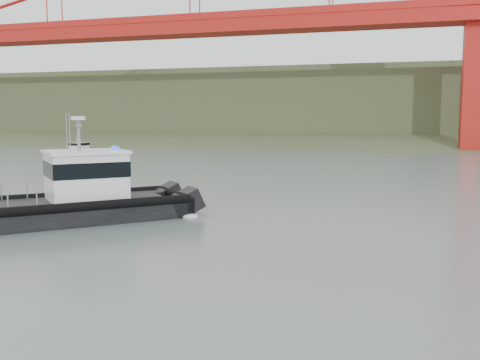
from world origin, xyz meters
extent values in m
plane|color=slate|center=(0.00, 0.00, 0.00)|extent=(400.00, 400.00, 0.00)
cube|color=#364728|center=(0.00, 92.00, 0.00)|extent=(500.00, 44.72, 16.25)
cube|color=#364728|center=(0.00, 120.00, 6.00)|extent=(500.00, 70.00, 18.00)
cube|color=#364728|center=(0.00, 145.00, 11.00)|extent=(500.00, 60.00, 16.00)
cube|color=red|center=(0.00, 75.00, 22.00)|extent=(260.00, 6.00, 2.20)
cube|color=black|center=(-11.49, 6.82, 0.47)|extent=(9.84, 9.72, 1.35)
cube|color=black|center=(-9.36, 4.66, 0.47)|extent=(9.84, 9.72, 1.35)
cube|color=black|center=(-10.83, 5.34, 1.01)|extent=(10.77, 10.70, 0.28)
cube|color=white|center=(-10.03, 6.13, 2.44)|extent=(5.25, 5.24, 2.59)
cube|color=black|center=(-10.03, 6.13, 2.91)|extent=(5.35, 5.34, 0.84)
cube|color=white|center=(-10.03, 6.13, 3.82)|extent=(5.57, 5.56, 0.18)
cylinder|color=gray|center=(-10.27, 5.90, 4.75)|extent=(0.18, 0.18, 2.02)
cylinder|color=white|center=(-10.27, 5.90, 5.70)|extent=(0.79, 0.79, 0.20)
cube|color=silver|center=(-37.41, 46.78, 0.52)|extent=(3.24, 6.50, 1.24)
cube|color=silver|center=(-37.31, 47.28, 1.55)|extent=(2.11, 2.76, 1.24)
cube|color=black|center=(-37.31, 47.28, 1.97)|extent=(2.17, 2.82, 0.36)
cylinder|color=gray|center=(-37.41, 46.78, 2.69)|extent=(0.08, 0.08, 1.24)
camera|label=1|loc=(6.68, -20.02, 5.71)|focal=40.00mm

